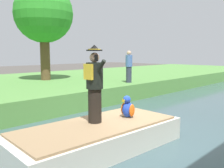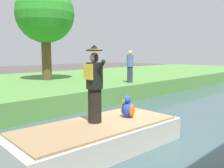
{
  "view_description": "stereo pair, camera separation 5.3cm",
  "coord_description": "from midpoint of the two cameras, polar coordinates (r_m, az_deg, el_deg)",
  "views": [
    {
      "loc": [
        4.2,
        -5.05,
        2.37
      ],
      "look_at": [
        -0.03,
        -0.76,
        1.61
      ],
      "focal_mm": 39.62,
      "sensor_mm": 36.0,
      "label": 1
    },
    {
      "loc": [
        4.24,
        -5.01,
        2.37
      ],
      "look_at": [
        -0.03,
        -0.76,
        1.61
      ],
      "focal_mm": 39.62,
      "sensor_mm": 36.0,
      "label": 2
    }
  ],
  "objects": [
    {
      "name": "ground_plane",
      "position": [
        6.99,
        4.92,
        -12.68
      ],
      "size": [
        80.0,
        80.0,
        0.0
      ],
      "primitive_type": "plane",
      "color": "#4C4742"
    },
    {
      "name": "canal_water",
      "position": [
        6.97,
        4.93,
        -12.29
      ],
      "size": [
        6.27,
        48.0,
        0.1
      ],
      "primitive_type": "cube",
      "color": "#3D565B",
      "rests_on": "ground"
    },
    {
      "name": "grass_bank_near",
      "position": [
        13.58,
        -22.68,
        -1.53
      ],
      "size": [
        10.22,
        48.0,
        0.88
      ],
      "primitive_type": "cube",
      "color": "#568E42",
      "rests_on": "ground"
    },
    {
      "name": "boat",
      "position": [
        5.99,
        -3.07,
        -12.02
      ],
      "size": [
        2.02,
        4.29,
        0.61
      ],
      "color": "silver",
      "rests_on": "canal_water"
    },
    {
      "name": "person_pirate",
      "position": [
        5.85,
        -3.8,
        -0.05
      ],
      "size": [
        0.61,
        0.42,
        1.85
      ],
      "rotation": [
        0.0,
        0.0,
        0.24
      ],
      "color": "black",
      "rests_on": "boat"
    },
    {
      "name": "parrot_plush",
      "position": [
        6.44,
        3.88,
        -5.53
      ],
      "size": [
        0.36,
        0.34,
        0.57
      ],
      "color": "blue",
      "rests_on": "boat"
    },
    {
      "name": "tree_broad",
      "position": [
        14.27,
        -15.07,
        15.27
      ],
      "size": [
        3.15,
        3.15,
        5.18
      ],
      "color": "brown",
      "rests_on": "grass_bank_near"
    },
    {
      "name": "person_bystander",
      "position": [
        12.46,
        4.3,
        4.06
      ],
      "size": [
        0.34,
        0.34,
        1.6
      ],
      "color": "#33384C",
      "rests_on": "grass_bank_near"
    }
  ]
}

